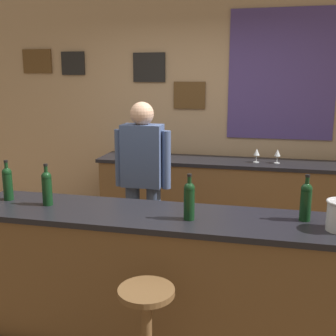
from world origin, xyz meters
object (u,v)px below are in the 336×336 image
(wine_bottle_b, at_px, (47,187))
(wine_bottle_d, at_px, (306,200))
(bartender, at_px, (143,178))
(bar_stool, at_px, (147,324))
(wine_bottle_a, at_px, (8,182))
(wine_glass_c, at_px, (277,153))
(wine_glass_b, at_px, (257,153))
(wine_glass_a, at_px, (136,147))
(wine_bottle_c, at_px, (189,199))

(wine_bottle_b, xyz_separation_m, wine_bottle_d, (1.79, 0.08, 0.00))
(bartender, relative_size, bar_stool, 2.38)
(bartender, relative_size, wine_bottle_a, 5.29)
(wine_glass_c, bearing_deg, wine_bottle_a, -135.77)
(wine_bottle_b, xyz_separation_m, wine_glass_c, (1.66, 2.01, -0.05))
(bartender, xyz_separation_m, wine_glass_c, (1.21, 1.12, 0.07))
(wine_bottle_b, distance_m, wine_glass_b, 2.47)
(wine_bottle_a, bearing_deg, wine_glass_a, 79.52)
(bar_stool, xyz_separation_m, wine_bottle_a, (-1.27, 0.64, 0.60))
(wine_glass_b, bearing_deg, wine_bottle_a, -132.48)
(wine_bottle_a, relative_size, wine_glass_c, 1.97)
(wine_glass_c, bearing_deg, wine_bottle_b, -129.51)
(bartender, distance_m, bar_stool, 1.62)
(wine_bottle_a, bearing_deg, wine_bottle_b, -8.28)
(wine_bottle_c, relative_size, wine_bottle_d, 1.00)
(wine_bottle_c, xyz_separation_m, wine_bottle_d, (0.73, 0.15, 0.00))
(wine_bottle_c, bearing_deg, bartender, 121.93)
(bar_stool, xyz_separation_m, wine_bottle_b, (-0.91, 0.59, 0.60))
(wine_bottle_b, distance_m, wine_bottle_c, 1.06)
(bar_stool, distance_m, wine_bottle_d, 1.25)
(wine_bottle_c, relative_size, wine_glass_c, 1.97)
(wine_glass_a, bearing_deg, wine_bottle_b, -90.57)
(bartender, distance_m, wine_glass_b, 1.49)
(bartender, distance_m, wine_bottle_c, 1.14)
(bartender, distance_m, wine_bottle_d, 1.57)
(wine_glass_a, distance_m, wine_glass_b, 1.42)
(wine_bottle_b, height_order, wine_bottle_d, same)
(bartender, bearing_deg, wine_bottle_b, -116.99)
(bartender, bearing_deg, wine_glass_a, 110.01)
(bartender, height_order, wine_bottle_c, bartender)
(wine_bottle_c, bearing_deg, wine_bottle_d, 11.68)
(wine_bottle_c, height_order, wine_glass_c, wine_bottle_c)
(wine_bottle_b, distance_m, wine_glass_c, 2.61)
(bartender, height_order, wine_glass_b, bartender)
(bartender, xyz_separation_m, wine_bottle_c, (0.60, -0.97, 0.12))
(wine_bottle_a, bearing_deg, wine_glass_c, 44.23)
(wine_bottle_a, height_order, wine_bottle_b, same)
(wine_glass_b, bearing_deg, wine_bottle_b, -125.58)
(wine_bottle_b, xyz_separation_m, wine_glass_a, (0.02, 2.08, -0.05))
(bar_stool, height_order, wine_bottle_c, wine_bottle_c)
(wine_bottle_c, bearing_deg, wine_bottle_a, 174.88)
(bar_stool, height_order, wine_bottle_b, wine_bottle_b)
(wine_bottle_d, distance_m, wine_glass_c, 1.94)
(wine_bottle_b, xyz_separation_m, wine_glass_b, (1.44, 2.01, -0.05))
(bartender, bearing_deg, wine_bottle_c, -58.07)
(wine_glass_b, bearing_deg, bartender, -131.35)
(wine_bottle_a, height_order, wine_bottle_d, same)
(bartender, relative_size, wine_bottle_c, 5.29)
(wine_bottle_b, bearing_deg, wine_glass_b, 54.42)
(bar_stool, relative_size, wine_glass_c, 4.39)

